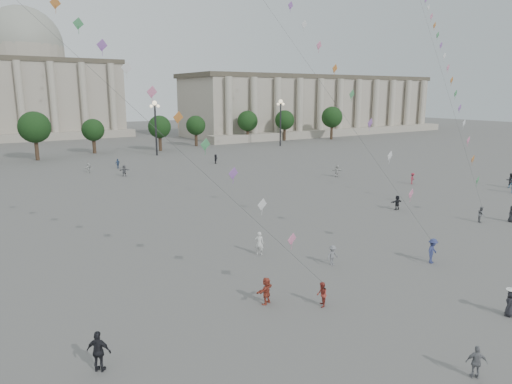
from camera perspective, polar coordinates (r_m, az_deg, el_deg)
ground at (r=26.29m, az=12.51°, el=-15.50°), size 360.00×360.00×0.00m
hall_east at (r=143.37m, az=7.35°, el=10.72°), size 84.00×26.22×17.20m
hall_central at (r=146.34m, az=-26.63°, el=11.86°), size 48.30×34.30×35.50m
tree_row at (r=95.86m, az=-22.62°, el=7.34°), size 137.12×5.12×8.00m
lamp_post_mid_east at (r=91.95m, az=-12.48°, el=9.04°), size 2.00×0.90×10.65m
lamp_post_far_east at (r=106.14m, az=3.09°, el=9.70°), size 2.00×0.90×10.65m
person_crowd_0 at (r=78.12m, az=-16.90°, el=3.42°), size 1.00×0.68×1.58m
person_crowd_3 at (r=50.45m, az=17.23°, el=-1.27°), size 1.47×0.59×1.55m
person_crowd_4 at (r=75.32m, az=-20.22°, el=2.85°), size 1.41×1.12×1.50m
person_crowd_6 at (r=33.42m, az=9.56°, el=-7.81°), size 0.97×0.58×1.48m
person_crowd_7 at (r=68.26m, az=10.08°, el=2.62°), size 1.69×1.15×1.75m
person_crowd_8 at (r=65.31m, az=18.98°, el=1.61°), size 1.14×0.89×1.55m
person_crowd_9 at (r=80.18m, az=-5.06°, el=4.14°), size 1.35×1.47×1.64m
person_crowd_12 at (r=70.27m, az=-16.15°, el=2.58°), size 1.65×0.99×1.70m
person_crowd_13 at (r=34.93m, az=0.41°, el=-6.42°), size 0.79×0.79×1.84m
person_crowd_15 at (r=68.04m, az=29.19°, el=1.28°), size 1.16×1.18×1.92m
person_crowd_19 at (r=50.05m, az=29.36°, el=-2.39°), size 0.91×0.73×1.61m
tourist_1 at (r=22.43m, az=-19.05°, el=-18.32°), size 1.16×1.09×1.92m
tourist_2 at (r=27.27m, az=1.29°, el=-12.22°), size 1.57×1.03×1.62m
tourist_3 at (r=23.07m, az=25.85°, el=-18.59°), size 0.90×0.86×1.51m
kite_flyer_0 at (r=27.24m, az=8.23°, el=-12.56°), size 0.87×0.91×1.47m
kite_flyer_1 at (r=35.67m, az=21.21°, el=-6.88°), size 1.34×1.00×1.84m
kite_flyer_2 at (r=48.61m, az=26.32°, el=-2.53°), size 0.94×0.92×1.53m
hat_person at (r=29.46m, az=29.22°, el=-11.94°), size 0.85×0.68×1.69m
kite_train_east at (r=69.39m, az=20.74°, el=20.22°), size 25.75×34.05×57.87m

